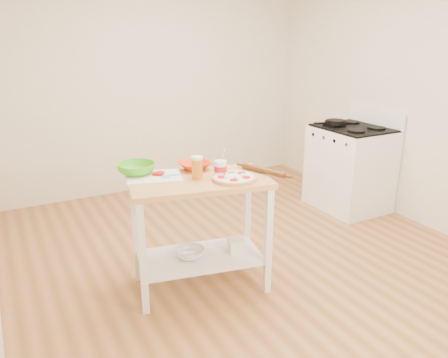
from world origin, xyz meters
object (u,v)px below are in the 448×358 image
pizza (234,178)px  knife (140,173)px  shelf_glass_bowl (190,253)px  shelf_bin (236,245)px  orange_bowl (194,165)px  rolling_pin (264,171)px  prep_island (200,211)px  yogurt_tub (220,168)px  skillet (335,122)px  cutting_board (153,176)px  green_bowl (136,169)px  beer_pint (197,168)px  spatula (170,176)px  gas_stove (350,168)px

pizza → knife: bearing=143.6°
shelf_glass_bowl → shelf_bin: bearing=-14.0°
orange_bowl → rolling_pin: (0.42, -0.36, -0.01)m
prep_island → orange_bowl: 0.38m
knife → shelf_bin: 0.94m
yogurt_tub → rolling_pin: (0.31, -0.11, -0.04)m
skillet → yogurt_tub: bearing=-139.1°
skillet → cutting_board: 2.46m
skillet → shelf_glass_bowl: (-2.17, -0.84, -0.68)m
orange_bowl → yogurt_tub: (0.10, -0.25, 0.03)m
yogurt_tub → shelf_glass_bowl: size_ratio=0.89×
pizza → green_bowl: (-0.59, 0.46, 0.03)m
skillet → cutting_board: skillet is taller
beer_pint → rolling_pin: bearing=-15.1°
pizza → yogurt_tub: 0.14m
pizza → spatula: pizza is taller
prep_island → cutting_board: size_ratio=2.39×
gas_stove → knife: gas_stove is taller
prep_island → cutting_board: (-0.28, 0.20, 0.27)m
orange_bowl → beer_pint: 0.25m
gas_stove → pizza: size_ratio=3.35×
green_bowl → yogurt_tub: (0.55, -0.33, 0.01)m
skillet → green_bowl: bearing=-151.1°
shelf_glass_bowl → shelf_bin: size_ratio=2.00×
prep_island → beer_pint: (-0.01, 0.01, 0.34)m
prep_island → pizza: (0.22, -0.14, 0.28)m
prep_island → spatula: spatula is taller
spatula → knife: 0.24m
prep_island → green_bowl: 0.58m
gas_stove → shelf_glass_bowl: (-2.29, -0.68, -0.18)m
yogurt_tub → shelf_bin: bearing=-30.1°
prep_island → yogurt_tub: yogurt_tub is taller
beer_pint → gas_stove: bearing=17.2°
gas_stove → shelf_bin: 2.09m
skillet → orange_bowl: bearing=-146.4°
green_bowl → shelf_glass_bowl: green_bowl is taller
gas_stove → knife: 2.64m
cutting_board → beer_pint: size_ratio=2.79×
cutting_board → knife: cutting_board is taller
beer_pint → rolling_pin: size_ratio=0.43×
yogurt_tub → shelf_bin: 0.65m
orange_bowl → skillet: bearing=17.2°
knife → orange_bowl: orange_bowl is taller
prep_island → gas_stove: 2.33m
rolling_pin → shelf_bin: bearing=166.4°
prep_island → orange_bowl: bearing=73.3°
shelf_glass_bowl → prep_island: bearing=-13.2°
green_bowl → shelf_bin: 0.98m
skillet → cutting_board: size_ratio=0.80×
green_bowl → pizza: bearing=-37.8°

